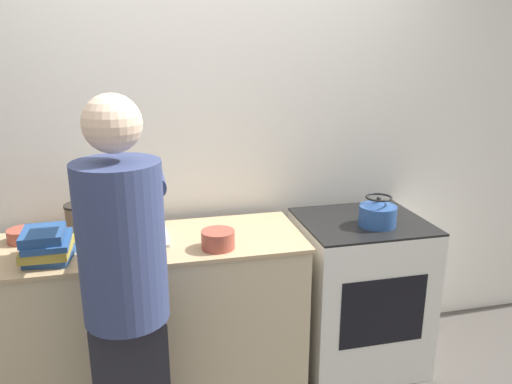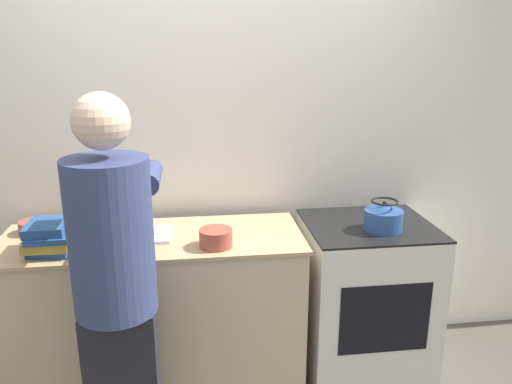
{
  "view_description": "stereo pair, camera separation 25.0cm",
  "coord_description": "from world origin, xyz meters",
  "px_view_note": "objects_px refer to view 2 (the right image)",
  "views": [
    {
      "loc": [
        -0.4,
        -2.13,
        1.86
      ],
      "look_at": [
        0.16,
        0.2,
        1.14
      ],
      "focal_mm": 35.0,
      "sensor_mm": 36.0,
      "label": 1
    },
    {
      "loc": [
        -0.16,
        -2.18,
        1.86
      ],
      "look_at": [
        0.16,
        0.2,
        1.14
      ],
      "focal_mm": 35.0,
      "sensor_mm": 36.0,
      "label": 2
    }
  ],
  "objects_px": {
    "oven": "(364,297)",
    "bowl_prep": "(34,227)",
    "knife": "(135,232)",
    "person": "(115,279)",
    "kettle": "(383,218)",
    "cutting_board": "(139,235)",
    "canister_jar": "(89,214)"
  },
  "relations": [
    {
      "from": "knife",
      "to": "kettle",
      "type": "bearing_deg",
      "value": 6.45
    },
    {
      "from": "oven",
      "to": "person",
      "type": "relative_size",
      "value": 0.53
    },
    {
      "from": "person",
      "to": "cutting_board",
      "type": "xyz_separation_m",
      "value": [
        0.05,
        0.53,
        -0.02
      ]
    },
    {
      "from": "knife",
      "to": "bowl_prep",
      "type": "relative_size",
      "value": 1.58
    },
    {
      "from": "oven",
      "to": "person",
      "type": "height_order",
      "value": "person"
    },
    {
      "from": "person",
      "to": "kettle",
      "type": "distance_m",
      "value": 1.41
    },
    {
      "from": "person",
      "to": "bowl_prep",
      "type": "height_order",
      "value": "person"
    },
    {
      "from": "oven",
      "to": "cutting_board",
      "type": "relative_size",
      "value": 2.82
    },
    {
      "from": "oven",
      "to": "knife",
      "type": "bearing_deg",
      "value": 179.43
    },
    {
      "from": "cutting_board",
      "to": "bowl_prep",
      "type": "height_order",
      "value": "bowl_prep"
    },
    {
      "from": "oven",
      "to": "person",
      "type": "bearing_deg",
      "value": -157.3
    },
    {
      "from": "kettle",
      "to": "person",
      "type": "bearing_deg",
      "value": -161.44
    },
    {
      "from": "oven",
      "to": "kettle",
      "type": "height_order",
      "value": "kettle"
    },
    {
      "from": "person",
      "to": "canister_jar",
      "type": "xyz_separation_m",
      "value": [
        -0.23,
        0.68,
        0.06
      ]
    },
    {
      "from": "cutting_board",
      "to": "canister_jar",
      "type": "height_order",
      "value": "canister_jar"
    },
    {
      "from": "bowl_prep",
      "to": "kettle",
      "type": "bearing_deg",
      "value": -6.81
    },
    {
      "from": "oven",
      "to": "bowl_prep",
      "type": "distance_m",
      "value": 1.87
    },
    {
      "from": "cutting_board",
      "to": "oven",
      "type": "bearing_deg",
      "value": 0.4
    },
    {
      "from": "oven",
      "to": "kettle",
      "type": "relative_size",
      "value": 4.4
    },
    {
      "from": "oven",
      "to": "canister_jar",
      "type": "height_order",
      "value": "canister_jar"
    },
    {
      "from": "oven",
      "to": "person",
      "type": "xyz_separation_m",
      "value": [
        -1.3,
        -0.54,
        0.47
      ]
    },
    {
      "from": "bowl_prep",
      "to": "canister_jar",
      "type": "xyz_separation_m",
      "value": [
        0.29,
        0.01,
        0.05
      ]
    },
    {
      "from": "kettle",
      "to": "bowl_prep",
      "type": "distance_m",
      "value": 1.86
    },
    {
      "from": "oven",
      "to": "person",
      "type": "distance_m",
      "value": 1.48
    },
    {
      "from": "person",
      "to": "bowl_prep",
      "type": "distance_m",
      "value": 0.84
    },
    {
      "from": "person",
      "to": "knife",
      "type": "distance_m",
      "value": 0.56
    },
    {
      "from": "canister_jar",
      "to": "knife",
      "type": "bearing_deg",
      "value": -27.03
    },
    {
      "from": "knife",
      "to": "bowl_prep",
      "type": "height_order",
      "value": "bowl_prep"
    },
    {
      "from": "cutting_board",
      "to": "knife",
      "type": "relative_size",
      "value": 1.34
    },
    {
      "from": "canister_jar",
      "to": "cutting_board",
      "type": "bearing_deg",
      "value": -28.54
    },
    {
      "from": "oven",
      "to": "kettle",
      "type": "xyz_separation_m",
      "value": [
        0.04,
        -0.09,
        0.52
      ]
    },
    {
      "from": "oven",
      "to": "bowl_prep",
      "type": "relative_size",
      "value": 5.98
    }
  ]
}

